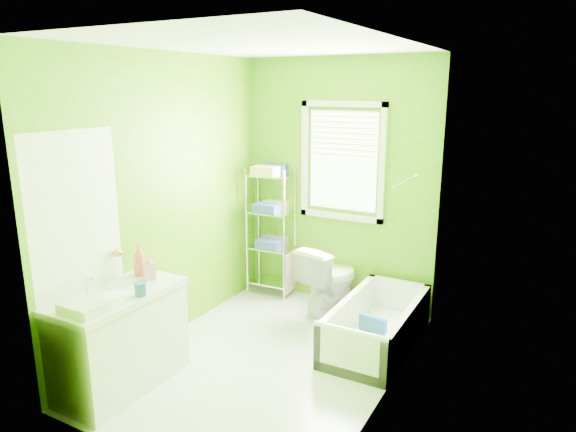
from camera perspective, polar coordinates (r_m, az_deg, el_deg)
The scene contains 9 objects.
ground at distance 4.63m, azimuth -2.16°, elevation -15.53°, with size 2.90×2.90×0.00m, color silver.
room_envelope at distance 4.10m, azimuth -2.36°, elevation 3.63°, with size 2.14×2.94×2.62m.
window at distance 5.32m, azimuth 6.08°, elevation 6.73°, with size 0.92×0.05×1.22m.
door at distance 4.17m, azimuth -22.01°, elevation -4.98°, with size 0.09×0.80×2.00m.
right_wall_decor at distance 3.71m, azimuth 11.34°, elevation -1.32°, with size 0.04×1.48×1.17m.
bathtub at distance 4.83m, azimuth 9.69°, elevation -12.56°, with size 0.63×1.35×0.44m.
toilet at distance 5.36m, azimuth 4.63°, elevation -6.96°, with size 0.41×0.72×0.73m, color white.
vanity at distance 4.27m, azimuth -18.18°, elevation -12.60°, with size 0.53×1.04×1.04m.
wire_shelf_unit at distance 5.68m, azimuth -1.75°, elevation -0.16°, with size 0.51×0.41×1.47m.
Camera 1 is at (2.08, -3.45, 2.29)m, focal length 32.00 mm.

